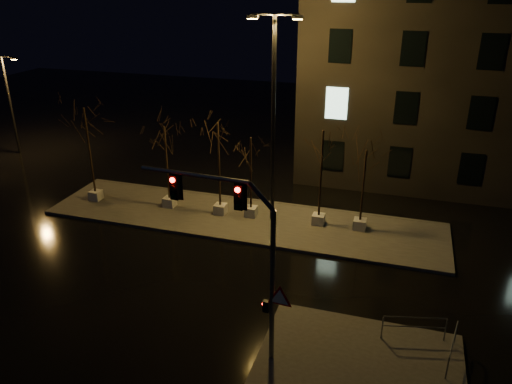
% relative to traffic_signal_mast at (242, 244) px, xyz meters
% --- Properties ---
extents(ground, '(90.00, 90.00, 0.00)m').
position_rel_traffic_signal_mast_xyz_m(ground, '(-3.44, 4.10, -4.46)').
color(ground, black).
rests_on(ground, ground).
extents(median, '(22.00, 5.00, 0.15)m').
position_rel_traffic_signal_mast_xyz_m(median, '(-3.44, 10.10, -4.38)').
color(median, '#413E3A').
rests_on(median, ground).
extents(sidewalk_corner, '(7.00, 5.00, 0.15)m').
position_rel_traffic_signal_mast_xyz_m(sidewalk_corner, '(4.06, 0.60, -4.38)').
color(sidewalk_corner, '#413E3A').
rests_on(sidewalk_corner, ground).
extents(building, '(25.00, 12.00, 15.00)m').
position_rel_traffic_signal_mast_xyz_m(building, '(10.56, 22.10, 3.04)').
color(building, black).
rests_on(building, ground).
extents(tree_0, '(1.80, 1.80, 5.74)m').
position_rel_traffic_signal_mast_xyz_m(tree_0, '(-12.60, 9.86, 0.05)').
color(tree_0, beige).
rests_on(tree_0, median).
extents(tree_1, '(1.80, 1.80, 4.92)m').
position_rel_traffic_signal_mast_xyz_m(tree_1, '(-7.94, 10.30, -0.57)').
color(tree_1, beige).
rests_on(tree_1, median).
extents(tree_2, '(1.80, 1.80, 5.42)m').
position_rel_traffic_signal_mast_xyz_m(tree_2, '(-4.78, 10.26, -0.20)').
color(tree_2, beige).
rests_on(tree_2, median).
extents(tree_3, '(1.80, 1.80, 4.69)m').
position_rel_traffic_signal_mast_xyz_m(tree_3, '(-3.03, 10.45, -0.75)').
color(tree_3, beige).
rests_on(tree_3, median).
extents(tree_4, '(1.80, 1.80, 5.38)m').
position_rel_traffic_signal_mast_xyz_m(tree_4, '(0.74, 10.59, -0.23)').
color(tree_4, beige).
rests_on(tree_4, median).
extents(tree_5, '(1.80, 1.80, 4.51)m').
position_rel_traffic_signal_mast_xyz_m(tree_5, '(2.93, 10.66, -0.88)').
color(tree_5, beige).
rests_on(tree_5, median).
extents(traffic_signal_mast, '(5.36, 0.47, 6.56)m').
position_rel_traffic_signal_mast_xyz_m(traffic_signal_mast, '(0.00, 0.00, 0.00)').
color(traffic_signal_mast, '#505257').
rests_on(traffic_signal_mast, sidewalk_corner).
extents(streetlight_main, '(2.68, 0.65, 10.72)m').
position_rel_traffic_signal_mast_xyz_m(streetlight_main, '(-1.82, 10.46, 1.88)').
color(streetlight_main, black).
rests_on(streetlight_main, median).
extents(streetlight_far, '(1.42, 0.25, 7.28)m').
position_rel_traffic_signal_mast_xyz_m(streetlight_far, '(-23.36, 16.01, -0.46)').
color(streetlight_far, black).
rests_on(streetlight_far, ground).
extents(guard_rail_a, '(2.26, 0.58, 1.00)m').
position_rel_traffic_signal_mast_xyz_m(guard_rail_a, '(5.79, 2.34, -3.65)').
color(guard_rail_a, '#505257').
rests_on(guard_rail_a, sidewalk_corner).
extents(guard_rail_b, '(0.42, 2.02, 0.97)m').
position_rel_traffic_signal_mast_xyz_m(guard_rail_b, '(7.06, 1.63, -3.68)').
color(guard_rail_b, '#505257').
rests_on(guard_rail_b, sidewalk_corner).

